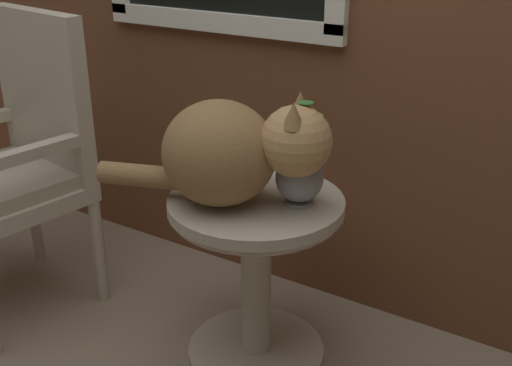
# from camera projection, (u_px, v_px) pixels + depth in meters

# --- Properties ---
(wicker_side_table) EXTENTS (0.53, 0.53, 0.58)m
(wicker_side_table) POSITION_uv_depth(u_px,v_px,m) (256.00, 255.00, 1.95)
(wicker_side_table) COLOR #B2A893
(wicker_side_table) RESTS_ON ground_plane
(wicker_chair) EXTENTS (0.57, 0.56, 1.06)m
(wicker_chair) POSITION_uv_depth(u_px,v_px,m) (17.00, 156.00, 2.21)
(wicker_chair) COLOR #B2A893
(wicker_chair) RESTS_ON ground_plane
(cat) EXTENTS (0.68, 0.40, 0.33)m
(cat) POSITION_uv_depth(u_px,v_px,m) (232.00, 151.00, 1.77)
(cat) COLOR olive
(cat) RESTS_ON wicker_side_table
(pewter_vase_with_ivy) EXTENTS (0.14, 0.14, 0.31)m
(pewter_vase_with_ivy) POSITION_uv_depth(u_px,v_px,m) (300.00, 174.00, 1.80)
(pewter_vase_with_ivy) COLOR gray
(pewter_vase_with_ivy) RESTS_ON wicker_side_table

